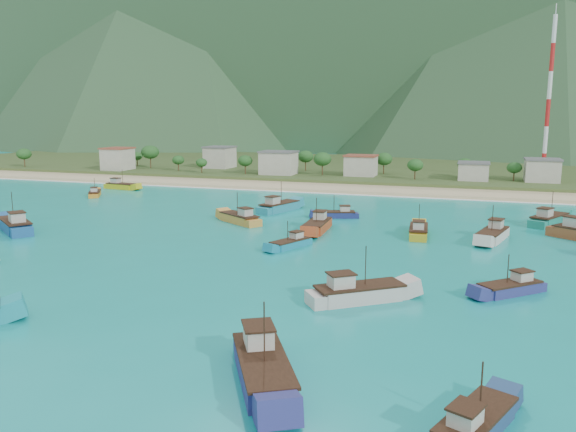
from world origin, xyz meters
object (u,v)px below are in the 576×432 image
(boat_9, at_px, (511,289))
(boat_10, at_px, (549,220))
(boat_26, at_px, (240,219))
(boat_5, at_px, (95,194))
(boat_7, at_px, (317,227))
(boat_13, at_px, (279,207))
(boat_1, at_px, (263,369))
(boat_21, at_px, (121,187))
(boat_15, at_px, (15,226))
(boat_2, at_px, (337,215))
(boat_14, at_px, (418,232))
(boat_4, at_px, (493,236))
(radio_tower, at_px, (549,99))
(boat_18, at_px, (358,294))
(boat_24, at_px, (290,244))
(boat_12, at_px, (475,426))

(boat_9, bearing_deg, boat_10, -54.12)
(boat_26, bearing_deg, boat_5, 100.38)
(boat_7, relative_size, boat_13, 0.93)
(boat_1, height_order, boat_21, boat_1)
(boat_7, distance_m, boat_10, 45.42)
(boat_15, relative_size, boat_21, 1.20)
(boat_2, distance_m, boat_14, 21.78)
(boat_4, xyz_separation_m, boat_10, (10.61, 17.93, 0.06))
(boat_5, xyz_separation_m, boat_14, (85.06, -22.87, 0.16))
(radio_tower, distance_m, boat_15, 145.84)
(boat_13, relative_size, boat_21, 1.17)
(boat_1, height_order, boat_9, boat_1)
(boat_2, distance_m, boat_10, 40.98)
(boat_4, height_order, boat_26, boat_4)
(boat_1, height_order, boat_4, boat_1)
(boat_10, relative_size, boat_14, 1.15)
(boat_18, xyz_separation_m, boat_24, (-15.58, 22.56, -0.36))
(radio_tower, xyz_separation_m, boat_14, (-28.10, -85.60, -24.74))
(boat_4, relative_size, boat_12, 1.24)
(boat_4, xyz_separation_m, boat_15, (-82.29, -19.93, 0.18))
(boat_2, bearing_deg, boat_4, -131.00)
(boat_5, relative_size, boat_18, 0.76)
(boat_13, height_order, boat_14, boat_13)
(boat_7, xyz_separation_m, boat_26, (-16.47, 2.47, -0.04))
(boat_9, relative_size, boat_26, 0.77)
(boat_4, distance_m, boat_13, 46.73)
(boat_1, distance_m, boat_18, 21.78)
(boat_7, height_order, boat_24, boat_7)
(boat_24, bearing_deg, boat_2, -68.18)
(boat_10, height_order, boat_21, boat_10)
(boat_2, xyz_separation_m, boat_21, (-69.35, 24.44, 0.17))
(boat_13, bearing_deg, boat_7, -34.09)
(boat_18, bearing_deg, boat_21, -168.84)
(boat_5, height_order, boat_9, boat_9)
(boat_10, distance_m, boat_24, 53.44)
(boat_7, xyz_separation_m, boat_9, (31.67, -27.87, -0.25))
(boat_26, bearing_deg, boat_12, -111.15)
(radio_tower, distance_m, boat_13, 94.87)
(boat_10, bearing_deg, boat_2, -143.81)
(boat_2, distance_m, boat_7, 14.18)
(boat_2, xyz_separation_m, boat_9, (31.40, -42.04, 0.04))
(boat_4, bearing_deg, boat_18, 82.79)
(radio_tower, height_order, boat_2, radio_tower)
(boat_5, bearing_deg, boat_2, -40.84)
(boat_21, relative_size, boat_26, 0.97)
(boat_10, relative_size, boat_18, 1.05)
(boat_10, xyz_separation_m, boat_15, (-92.90, -37.85, 0.13))
(radio_tower, bearing_deg, boat_2, -122.14)
(boat_12, distance_m, boat_14, 62.87)
(radio_tower, relative_size, boat_7, 4.19)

